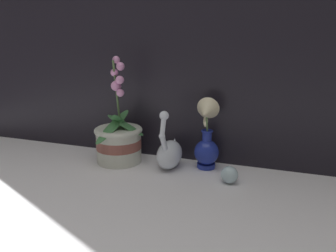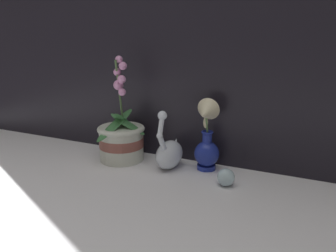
# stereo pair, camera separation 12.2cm
# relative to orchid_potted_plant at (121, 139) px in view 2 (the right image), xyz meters

# --- Properties ---
(ground_plane) EXTENTS (2.80, 2.80, 0.00)m
(ground_plane) POSITION_rel_orchid_potted_plant_xyz_m (0.21, -0.10, -0.09)
(ground_plane) COLOR white
(window_backdrop) EXTENTS (2.80, 0.03, 1.20)m
(window_backdrop) POSITION_rel_orchid_potted_plant_xyz_m (0.21, 0.13, 0.51)
(window_backdrop) COLOR black
(window_backdrop) RESTS_ON ground_plane
(orchid_potted_plant) EXTENTS (0.20, 0.26, 0.42)m
(orchid_potted_plant) POSITION_rel_orchid_potted_plant_xyz_m (0.00, 0.00, 0.00)
(orchid_potted_plant) COLOR beige
(orchid_potted_plant) RESTS_ON ground_plane
(swan_figurine) EXTENTS (0.09, 0.18, 0.24)m
(swan_figurine) POSITION_rel_orchid_potted_plant_xyz_m (0.21, 0.00, -0.03)
(swan_figurine) COLOR silver
(swan_figurine) RESTS_ON ground_plane
(blue_vase) EXTENTS (0.09, 0.12, 0.28)m
(blue_vase) POSITION_rel_orchid_potted_plant_xyz_m (0.35, 0.04, 0.03)
(blue_vase) COLOR navy
(blue_vase) RESTS_ON ground_plane
(glass_sphere) EXTENTS (0.06, 0.06, 0.06)m
(glass_sphere) POSITION_rel_orchid_potted_plant_xyz_m (0.45, -0.06, -0.06)
(glass_sphere) COLOR silver
(glass_sphere) RESTS_ON ground_plane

